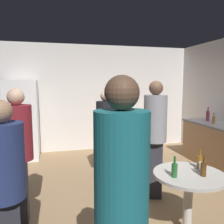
{
  "coord_description": "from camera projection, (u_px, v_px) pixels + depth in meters",
  "views": [
    {
      "loc": [
        -1.02,
        -3.37,
        1.74
      ],
      "look_at": [
        -0.04,
        0.43,
        1.25
      ],
      "focal_mm": 37.44,
      "sensor_mm": 36.0,
      "label": 1
    }
  ],
  "objects": [
    {
      "name": "ground_plane",
      "position": [
        121.0,
        196.0,
        3.71
      ],
      "size": [
        5.2,
        5.2,
        0.1
      ],
      "primitive_type": "cube",
      "color": "#9E7C56"
    },
    {
      "name": "wall_back",
      "position": [
        92.0,
        98.0,
        6.07
      ],
      "size": [
        5.32,
        0.06,
        2.7
      ],
      "primitive_type": "cube",
      "color": "silver",
      "rests_on": "ground_plane"
    },
    {
      "name": "refrigerator",
      "position": [
        22.0,
        120.0,
        5.29
      ],
      "size": [
        0.7,
        0.68,
        1.8
      ],
      "color": "white",
      "rests_on": "ground_plane"
    },
    {
      "name": "kitchen_counter",
      "position": [
        223.0,
        147.0,
        4.7
      ],
      "size": [
        0.64,
        2.02,
        0.9
      ],
      "color": "olive",
      "rests_on": "ground_plane"
    },
    {
      "name": "wine_bottle_on_counter",
      "position": [
        208.0,
        116.0,
        5.2
      ],
      "size": [
        0.08,
        0.08,
        0.31
      ],
      "color": "#3F141E",
      "rests_on": "kitchen_counter"
    },
    {
      "name": "beer_bottle_on_counter",
      "position": [
        214.0,
        120.0,
        4.83
      ],
      "size": [
        0.06,
        0.06,
        0.23
      ],
      "color": "#593314",
      "rests_on": "kitchen_counter"
    },
    {
      "name": "foreground_table",
      "position": [
        189.0,
        182.0,
        2.63
      ],
      "size": [
        0.8,
        0.8,
        0.73
      ],
      "color": "beige",
      "rests_on": "ground_plane"
    },
    {
      "name": "beer_bottle_amber",
      "position": [
        200.0,
        162.0,
        2.75
      ],
      "size": [
        0.06,
        0.06,
        0.23
      ],
      "color": "#8C5919",
      "rests_on": "foreground_table"
    },
    {
      "name": "beer_bottle_brown",
      "position": [
        203.0,
        169.0,
        2.53
      ],
      "size": [
        0.06,
        0.06,
        0.23
      ],
      "color": "#593314",
      "rests_on": "foreground_table"
    },
    {
      "name": "beer_bottle_green",
      "position": [
        174.0,
        170.0,
        2.5
      ],
      "size": [
        0.06,
        0.06,
        0.23
      ],
      "color": "#26662D",
      "rests_on": "foreground_table"
    },
    {
      "name": "plastic_cup_white",
      "position": [
        203.0,
        167.0,
        2.65
      ],
      "size": [
        0.08,
        0.08,
        0.11
      ],
      "primitive_type": "cylinder",
      "color": "white",
      "rests_on": "foreground_table"
    },
    {
      "name": "person_in_gray_shirt",
      "position": [
        155.0,
        130.0,
        3.46
      ],
      "size": [
        0.43,
        0.43,
        1.77
      ],
      "rotation": [
        0.0,
        0.0,
        -1.87
      ],
      "color": "#2D2D38",
      "rests_on": "ground_plane"
    },
    {
      "name": "person_in_teal_shirt",
      "position": [
        121.0,
        195.0,
        1.44
      ],
      "size": [
        0.43,
        0.43,
        1.79
      ],
      "rotation": [
        0.0,
        0.0,
        0.31
      ],
      "color": "#2D2D38",
      "rests_on": "ground_plane"
    },
    {
      "name": "person_in_maroon_shirt",
      "position": [
        18.0,
        147.0,
        2.78
      ],
      "size": [
        0.34,
        0.34,
        1.68
      ],
      "rotation": [
        0.0,
        0.0,
        0.01
      ],
      "color": "#2D2D38",
      "rests_on": "ground_plane"
    },
    {
      "name": "person_in_black_shirt",
      "position": [
        106.0,
        129.0,
        4.09
      ],
      "size": [
        0.37,
        0.37,
        1.61
      ],
      "rotation": [
        0.0,
        0.0,
        -1.68
      ],
      "color": "#2D2D38",
      "rests_on": "ground_plane"
    },
    {
      "name": "person_in_navy_shirt",
      "position": [
        4.0,
        181.0,
        1.92
      ],
      "size": [
        0.44,
        0.44,
        1.61
      ],
      "rotation": [
        0.0,
        0.0,
        0.37
      ],
      "color": "#2D2D38",
      "rests_on": "ground_plane"
    }
  ]
}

